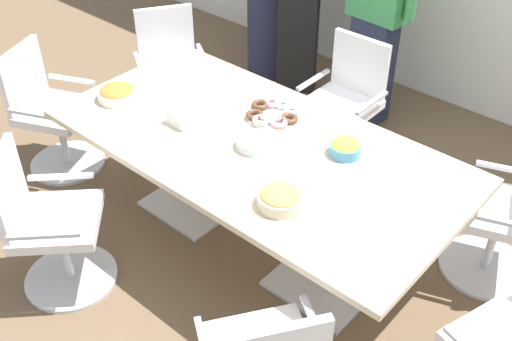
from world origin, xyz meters
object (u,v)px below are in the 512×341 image
Objects in this scene: snack_bowl_pretzels at (117,93)px; snack_bowl_chips_yellow at (346,147)px; donut_platter at (274,113)px; office_chair_1 at (344,109)px; snack_bowl_cookies at (280,198)px; office_chair_4 at (49,229)px; office_chair_3 at (51,116)px; office_chair_2 at (172,77)px; napkin_pile at (183,116)px; conference_table at (256,160)px; plate_stack at (254,143)px; office_chair_0 at (509,220)px; person_standing_2 at (378,7)px.

snack_bowl_pretzels is 1.48m from snack_bowl_chips_yellow.
snack_bowl_chips_yellow reaches higher than donut_platter.
snack_bowl_cookies is at bearing 111.37° from office_chair_1.
office_chair_4 reaches higher than snack_bowl_cookies.
office_chair_3 is 5.18× the size of snack_bowl_chips_yellow.
napkin_pile is (0.95, -0.75, 0.39)m from office_chair_2.
snack_bowl_cookies is 0.57m from snack_bowl_chips_yellow.
conference_table is at bearing 143.51° from snack_bowl_cookies.
office_chair_2 is at bearing 165.44° from donut_platter.
office_chair_3 is 1.68m from donut_platter.
snack_bowl_pretzels is at bearing -167.87° from conference_table.
office_chair_4 is at bearing -147.77° from snack_bowl_cookies.
snack_bowl_chips_yellow reaches higher than plate_stack.
snack_bowl_cookies is at bearing 122.22° from office_chair_0.
snack_bowl_cookies is at bearing -89.54° from snack_bowl_chips_yellow.
snack_bowl_pretzels is (0.44, -0.83, 0.39)m from office_chair_2.
office_chair_2 is 2.12m from snack_bowl_cookies.
snack_bowl_chips_yellow is (1.08, 1.25, 0.39)m from office_chair_4.
snack_bowl_cookies is at bearing -34.51° from plate_stack.
napkin_pile is at bearing 123.28° from office_chair_4.
office_chair_1 is 5.18× the size of snack_bowl_chips_yellow.
office_chair_2 is at bearing 143.09° from office_chair_3.
snack_bowl_pretzels is (-0.33, 0.81, 0.39)m from office_chair_4.
office_chair_1 is 2.18m from office_chair_4.
donut_platter is 0.54m from napkin_pile.
office_chair_3 is 1.20m from office_chair_4.
person_standing_2 is at bearing 127.20° from office_chair_4.
conference_table is 1.00m from snack_bowl_pretzels.
office_chair_2 is 1.65m from person_standing_2.
person_standing_2 is 2.03m from snack_bowl_pretzels.
office_chair_2 is at bearing 155.34° from plate_stack.
snack_bowl_pretzels is (0.66, 0.12, 0.39)m from office_chair_3.
office_chair_0 is 1.00× the size of office_chair_4.
office_chair_1 is 2.07m from office_chair_3.
person_standing_2 is 8.78× the size of plate_stack.
office_chair_4 reaches higher than plate_stack.
office_chair_1 is at bearing 109.30° from person_standing_2.
donut_platter is (1.52, 0.61, 0.37)m from office_chair_3.
snack_bowl_chips_yellow is (0.73, -1.46, -0.15)m from person_standing_2.
conference_table is 1.22m from office_chair_4.
plate_stack reaches higher than conference_table.
donut_platter is at bearing 87.76° from office_chair_3.
conference_table is at bearing 15.41° from napkin_pile.
conference_table is 11.67× the size of plate_stack.
office_chair_4 is (-1.90, -1.75, 0.00)m from office_chair_0.
person_standing_2 is 12.20× the size of napkin_pile.
person_standing_2 reaches higher than plate_stack.
person_standing_2 is at bearing 109.96° from snack_bowl_cookies.
office_chair_3 reaches higher than donut_platter.
plate_stack is (0.13, -0.32, 0.01)m from donut_platter.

